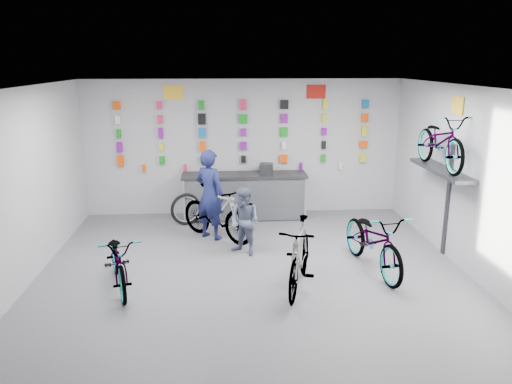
{
  "coord_description": "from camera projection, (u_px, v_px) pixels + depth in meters",
  "views": [
    {
      "loc": [
        -0.46,
        -6.99,
        3.38
      ],
      "look_at": [
        0.11,
        1.4,
        1.16
      ],
      "focal_mm": 35.0,
      "sensor_mm": 36.0,
      "label": 1
    }
  ],
  "objects": [
    {
      "name": "bike_wall",
      "position": [
        441.0,
        141.0,
        8.48
      ],
      "size": [
        0.63,
        1.8,
        0.95
      ],
      "primitive_type": "imported",
      "color": "gray",
      "rests_on": "wall_bracket"
    },
    {
      "name": "spare_wheel",
      "position": [
        186.0,
        209.0,
        10.53
      ],
      "size": [
        0.68,
        0.34,
        0.68
      ],
      "rotation": [
        0.0,
        0.0,
        0.33
      ],
      "color": "black",
      "rests_on": "floor"
    },
    {
      "name": "wall_bracket",
      "position": [
        442.0,
        175.0,
        8.64
      ],
      "size": [
        0.39,
        1.9,
        2.0
      ],
      "color": "#333338",
      "rests_on": "wall_right"
    },
    {
      "name": "wall_back",
      "position": [
        243.0,
        148.0,
        11.11
      ],
      "size": [
        7.0,
        0.0,
        7.0
      ],
      "primitive_type": "plane",
      "rotation": [
        1.57,
        0.0,
        0.0
      ],
      "color": "#B5B5B7",
      "rests_on": "floor"
    },
    {
      "name": "counter",
      "position": [
        244.0,
        197.0,
        10.93
      ],
      "size": [
        2.7,
        0.66,
        1.0
      ],
      "color": "black",
      "rests_on": "floor"
    },
    {
      "name": "bike_center",
      "position": [
        300.0,
        255.0,
        7.52
      ],
      "size": [
        1.01,
        1.85,
        1.07
      ],
      "primitive_type": "imported",
      "rotation": [
        0.0,
        0.0,
        -0.3
      ],
      "color": "gray",
      "rests_on": "floor"
    },
    {
      "name": "wall_right",
      "position": [
        487.0,
        190.0,
        7.48
      ],
      "size": [
        0.0,
        8.0,
        8.0
      ],
      "primitive_type": "plane",
      "rotation": [
        1.57,
        0.0,
        -1.57
      ],
      "color": "#B5B5B7",
      "rests_on": "floor"
    },
    {
      "name": "sign_left",
      "position": [
        173.0,
        92.0,
        10.68
      ],
      "size": [
        0.42,
        0.02,
        0.3
      ],
      "primitive_type": "cube",
      "color": "yellow",
      "rests_on": "wall_back"
    },
    {
      "name": "clerk",
      "position": [
        210.0,
        195.0,
        9.6
      ],
      "size": [
        0.77,
        0.72,
        1.76
      ],
      "primitive_type": "imported",
      "rotation": [
        0.0,
        0.0,
        2.49
      ],
      "color": "#161B48",
      "rests_on": "floor"
    },
    {
      "name": "bike_left",
      "position": [
        119.0,
        260.0,
        7.56
      ],
      "size": [
        1.06,
        1.8,
        0.89
      ],
      "primitive_type": "imported",
      "rotation": [
        0.0,
        0.0,
        0.3
      ],
      "color": "gray",
      "rests_on": "floor"
    },
    {
      "name": "sign_side",
      "position": [
        457.0,
        106.0,
        8.35
      ],
      "size": [
        0.02,
        0.4,
        0.3
      ],
      "primitive_type": "cube",
      "color": "yellow",
      "rests_on": "wall_right"
    },
    {
      "name": "wall_left",
      "position": [
        8.0,
        198.0,
        7.03
      ],
      "size": [
        0.0,
        8.0,
        8.0
      ],
      "primitive_type": "plane",
      "rotation": [
        1.57,
        0.0,
        1.57
      ],
      "color": "#B5B5B7",
      "rests_on": "floor"
    },
    {
      "name": "bike_service",
      "position": [
        217.0,
        213.0,
        9.62
      ],
      "size": [
        1.66,
        1.58,
        1.07
      ],
      "primitive_type": "imported",
      "rotation": [
        0.0,
        0.0,
        0.83
      ],
      "color": "gray",
      "rests_on": "floor"
    },
    {
      "name": "sign_right",
      "position": [
        316.0,
        92.0,
        10.89
      ],
      "size": [
        0.42,
        0.02,
        0.3
      ],
      "primitive_type": "cube",
      "color": "#B41B12",
      "rests_on": "wall_back"
    },
    {
      "name": "ceiling",
      "position": [
        255.0,
        89.0,
        6.87
      ],
      "size": [
        8.0,
        8.0,
        0.0
      ],
      "primitive_type": "plane",
      "rotation": [
        3.14,
        0.0,
        0.0
      ],
      "color": "white",
      "rests_on": "wall_back"
    },
    {
      "name": "floor",
      "position": [
        255.0,
        288.0,
        7.64
      ],
      "size": [
        8.0,
        8.0,
        0.0
      ],
      "primitive_type": "plane",
      "color": "#525257",
      "rests_on": "ground"
    },
    {
      "name": "customer",
      "position": [
        245.0,
        222.0,
        8.84
      ],
      "size": [
        0.75,
        0.74,
        1.23
      ],
      "primitive_type": "imported",
      "rotation": [
        0.0,
        0.0,
        -0.71
      ],
      "color": "#505772",
      "rests_on": "floor"
    },
    {
      "name": "register",
      "position": [
        266.0,
        169.0,
        10.81
      ],
      "size": [
        0.33,
        0.34,
        0.22
      ],
      "primitive_type": "cube",
      "rotation": [
        0.0,
        0.0,
        -0.17
      ],
      "color": "black",
      "rests_on": "counter"
    },
    {
      "name": "bike_right",
      "position": [
        374.0,
        240.0,
        8.18
      ],
      "size": [
        1.02,
        2.09,
        1.05
      ],
      "primitive_type": "imported",
      "rotation": [
        0.0,
        0.0,
        0.16
      ],
      "color": "gray",
      "rests_on": "floor"
    },
    {
      "name": "wall_front",
      "position": [
        294.0,
        346.0,
        3.4
      ],
      "size": [
        7.0,
        0.0,
        7.0
      ],
      "primitive_type": "plane",
      "rotation": [
        -1.57,
        0.0,
        0.0
      ],
      "color": "#B5B5B7",
      "rests_on": "floor"
    },
    {
      "name": "merch_wall",
      "position": [
        243.0,
        134.0,
        10.96
      ],
      "size": [
        5.56,
        0.08,
        1.57
      ],
      "color": "#FD4B06",
      "rests_on": "wall_back"
    }
  ]
}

